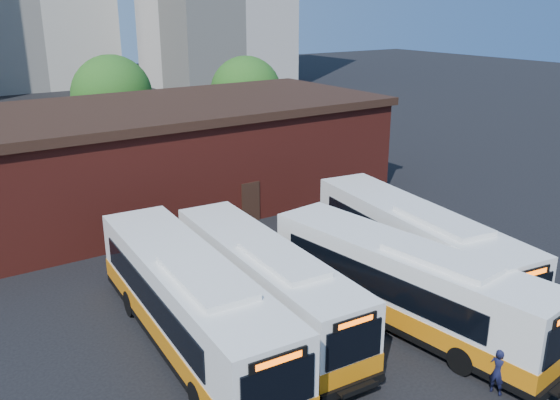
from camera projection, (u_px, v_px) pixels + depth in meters
ground at (376, 344)px, 22.44m from camera, size 220.00×220.00×0.00m
bus_west at (190, 307)px, 21.74m from camera, size 3.65×13.61×3.67m
bus_midwest at (264, 285)px, 23.70m from camera, size 3.36×12.48×3.36m
bus_mideast at (405, 287)px, 23.38m from camera, size 4.10×13.06×3.51m
bus_east at (416, 247)px, 27.10m from camera, size 4.44×13.45×3.61m
transit_worker at (498, 371)px, 19.35m from camera, size 0.51×0.67×1.66m
depot_building at (159, 154)px, 37.10m from camera, size 28.60×12.60×6.40m
tree_mid at (112, 95)px, 48.58m from camera, size 6.56×6.56×8.36m
tree_east at (246, 92)px, 52.17m from camera, size 6.24×6.24×7.96m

